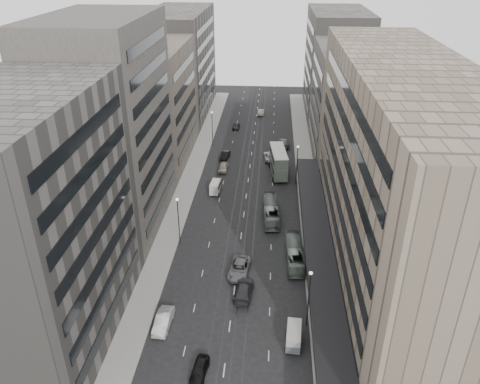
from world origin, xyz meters
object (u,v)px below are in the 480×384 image
(bus_near, at_px, (294,253))
(panel_van, at_px, (215,187))
(sedan_2, at_px, (239,268))
(sedan_1, at_px, (163,321))
(sedan_0, at_px, (199,369))
(vw_microbus, at_px, (294,336))
(bus_far, at_px, (271,211))
(double_decker, at_px, (278,161))

(bus_near, relative_size, panel_van, 2.58)
(bus_near, relative_size, sedan_2, 1.61)
(sedan_1, bearing_deg, sedan_0, -48.89)
(vw_microbus, height_order, panel_van, panel_van)
(bus_near, xyz_separation_m, sedan_0, (-11.19, -22.17, -0.68))
(bus_far, relative_size, double_decker, 1.02)
(panel_van, bearing_deg, vw_microbus, -65.48)
(sedan_2, bearing_deg, vw_microbus, -53.77)
(bus_near, bearing_deg, sedan_0, 61.01)
(sedan_1, bearing_deg, bus_far, 67.24)
(sedan_2, bearing_deg, sedan_0, -92.74)
(bus_near, xyz_separation_m, bus_far, (-3.73, 12.55, 0.08))
(sedan_0, height_order, sedan_1, sedan_1)
(double_decker, bearing_deg, bus_far, -100.80)
(double_decker, xyz_separation_m, sedan_0, (-8.79, -52.92, -2.24))
(panel_van, relative_size, sedan_1, 0.75)
(double_decker, bearing_deg, panel_van, -149.09)
(double_decker, bearing_deg, vw_microbus, -94.44)
(sedan_0, bearing_deg, bus_near, 69.91)
(bus_far, xyz_separation_m, sedan_2, (-4.34, -16.11, -0.61))
(panel_van, xyz_separation_m, sedan_2, (6.50, -24.96, -0.44))
(double_decker, relative_size, sedan_0, 2.49)
(bus_near, xyz_separation_m, sedan_2, (-8.06, -3.56, -0.52))
(vw_microbus, xyz_separation_m, sedan_0, (-10.61, -5.34, -0.53))
(bus_near, relative_size, double_decker, 0.97)
(double_decker, xyz_separation_m, sedan_1, (-14.43, -45.80, -2.10))
(double_decker, distance_m, panel_van, 15.42)
(bus_far, height_order, sedan_0, bus_far)
(bus_near, relative_size, sedan_0, 2.41)
(sedan_1, relative_size, sedan_2, 0.83)
(bus_near, height_order, vw_microbus, bus_near)
(vw_microbus, xyz_separation_m, sedan_1, (-16.26, 1.78, -0.39))
(bus_near, distance_m, bus_far, 13.09)
(bus_near, bearing_deg, double_decker, -87.74)
(double_decker, height_order, sedan_2, double_decker)
(bus_far, height_order, panel_van, bus_far)
(bus_far, bearing_deg, sedan_1, 61.05)
(sedan_1, height_order, sedan_2, sedan_2)
(bus_far, bearing_deg, double_decker, -97.69)
(vw_microbus, bearing_deg, bus_near, 92.22)
(panel_van, bearing_deg, sedan_2, -70.97)
(bus_far, bearing_deg, panel_van, -42.79)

